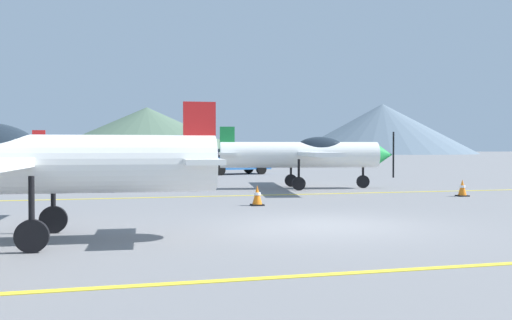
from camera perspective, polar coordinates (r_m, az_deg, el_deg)
ground_plane at (r=12.35m, az=7.21°, el=-6.59°), size 400.00×400.00×0.00m
apron_line_near at (r=8.42m, az=18.60°, el=-10.32°), size 80.00×0.16×0.01m
apron_line_far at (r=19.70m, az=-1.10°, el=-3.63°), size 80.00×0.16×0.01m
airplane_near at (r=10.76m, az=-23.32°, el=-0.19°), size 7.38×8.49×2.54m
airplane_mid at (r=23.23m, az=5.12°, el=0.63°), size 7.43×8.50×2.54m
airplane_far at (r=29.27m, az=-14.83°, el=0.72°), size 7.36×8.48×2.54m
car_sedan at (r=35.58m, az=-2.10°, el=-0.10°), size 4.59×2.75×1.62m
traffic_cone_front at (r=16.34m, az=0.12°, el=-3.64°), size 0.36×0.36×0.59m
traffic_cone_side at (r=20.70m, az=20.24°, el=-2.69°), size 0.36×0.36×0.59m
hill_centerleft at (r=152.08m, az=-11.03°, el=2.95°), size 55.74×55.74×12.45m
hill_centerright at (r=161.81m, az=12.73°, el=3.11°), size 51.43×51.43×13.99m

